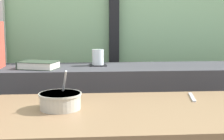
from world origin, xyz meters
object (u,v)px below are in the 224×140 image
object	(u,v)px
juice_glass	(98,58)
closed_book	(38,65)
fork_utensil	(192,97)
breakfast_table	(128,138)
coaster_square	(98,65)
soup_bowl	(60,101)

from	to	relation	value
juice_glass	closed_book	distance (m)	0.35
fork_utensil	closed_book	bearing A→B (deg)	162.35
fork_utensil	breakfast_table	bearing A→B (deg)	-140.31
breakfast_table	coaster_square	distance (m)	0.72
closed_book	fork_utensil	world-z (taller)	closed_book
soup_bowl	fork_utensil	distance (m)	0.61
breakfast_table	coaster_square	xyz separation A→B (m)	(-0.10, 0.68, 0.21)
closed_book	soup_bowl	size ratio (longest dim) A/B	1.38
coaster_square	fork_utensil	bearing A→B (deg)	-50.20
breakfast_table	soup_bowl	size ratio (longest dim) A/B	6.70
breakfast_table	closed_book	size ratio (longest dim) A/B	4.84
breakfast_table	fork_utensil	distance (m)	0.39
coaster_square	soup_bowl	bearing A→B (deg)	-104.97
breakfast_table	soup_bowl	bearing A→B (deg)	174.05
breakfast_table	juice_glass	size ratio (longest dim) A/B	12.68
coaster_square	fork_utensil	xyz separation A→B (m)	(0.42, -0.50, -0.08)
closed_book	breakfast_table	bearing A→B (deg)	-53.26
breakfast_table	closed_book	world-z (taller)	closed_book
coaster_square	soup_bowl	world-z (taller)	soup_bowl
soup_bowl	breakfast_table	bearing A→B (deg)	-5.95
breakfast_table	juice_glass	world-z (taller)	juice_glass
closed_book	fork_utensil	xyz separation A→B (m)	(0.75, -0.40, -0.10)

